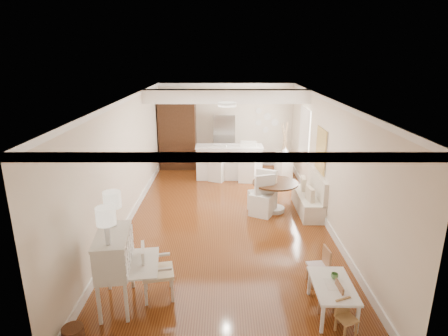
{
  "coord_description": "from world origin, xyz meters",
  "views": [
    {
      "loc": [
        -0.06,
        -8.02,
        3.72
      ],
      "look_at": [
        -0.06,
        0.3,
        1.18
      ],
      "focal_mm": 30.0,
      "sensor_mm": 36.0,
      "label": 1
    }
  ],
  "objects_px": {
    "gustavian_armchair": "(158,271)",
    "slip_chair_far": "(261,192)",
    "kids_chair_b": "(318,266)",
    "breakfast_counter": "(229,162)",
    "bar_stool_left": "(217,163)",
    "kids_chair_c": "(347,318)",
    "fridge": "(235,142)",
    "sideboard": "(283,166)",
    "kids_chair_a": "(330,301)",
    "secretary_bureau": "(115,270)",
    "slip_chair_near": "(263,193)",
    "kids_table": "(332,298)",
    "pantry_cabinet": "(178,135)",
    "dining_table": "(275,197)",
    "bar_stool_right": "(247,162)"
  },
  "relations": [
    {
      "from": "gustavian_armchair",
      "to": "slip_chair_far",
      "type": "height_order",
      "value": "slip_chair_far"
    },
    {
      "from": "kids_chair_b",
      "to": "slip_chair_far",
      "type": "bearing_deg",
      "value": -173.38
    },
    {
      "from": "breakfast_counter",
      "to": "bar_stool_left",
      "type": "xyz_separation_m",
      "value": [
        -0.36,
        -0.25,
        0.03
      ]
    },
    {
      "from": "breakfast_counter",
      "to": "bar_stool_left",
      "type": "bearing_deg",
      "value": -145.54
    },
    {
      "from": "kids_chair_c",
      "to": "fridge",
      "type": "height_order",
      "value": "fridge"
    },
    {
      "from": "gustavian_armchair",
      "to": "sideboard",
      "type": "relative_size",
      "value": 1.15
    },
    {
      "from": "kids_chair_a",
      "to": "slip_chair_far",
      "type": "bearing_deg",
      "value": -174.45
    },
    {
      "from": "secretary_bureau",
      "to": "kids_chair_c",
      "type": "distance_m",
      "value": 3.4
    },
    {
      "from": "secretary_bureau",
      "to": "kids_chair_c",
      "type": "height_order",
      "value": "secretary_bureau"
    },
    {
      "from": "secretary_bureau",
      "to": "kids_chair_b",
      "type": "distance_m",
      "value": 3.27
    },
    {
      "from": "slip_chair_near",
      "to": "breakfast_counter",
      "type": "bearing_deg",
      "value": 132.66
    },
    {
      "from": "kids_table",
      "to": "slip_chair_far",
      "type": "height_order",
      "value": "slip_chair_far"
    },
    {
      "from": "kids_table",
      "to": "pantry_cabinet",
      "type": "relative_size",
      "value": 0.42
    },
    {
      "from": "slip_chair_far",
      "to": "pantry_cabinet",
      "type": "distance_m",
      "value": 4.49
    },
    {
      "from": "slip_chair_near",
      "to": "pantry_cabinet",
      "type": "relative_size",
      "value": 0.46
    },
    {
      "from": "dining_table",
      "to": "fridge",
      "type": "bearing_deg",
      "value": 103.55
    },
    {
      "from": "kids_chair_a",
      "to": "bar_stool_right",
      "type": "height_order",
      "value": "bar_stool_right"
    },
    {
      "from": "kids_table",
      "to": "kids_chair_a",
      "type": "height_order",
      "value": "kids_chair_a"
    },
    {
      "from": "bar_stool_left",
      "to": "fridge",
      "type": "relative_size",
      "value": 0.6
    },
    {
      "from": "secretary_bureau",
      "to": "kids_chair_a",
      "type": "relative_size",
      "value": 2.06
    },
    {
      "from": "kids_chair_b",
      "to": "kids_table",
      "type": "bearing_deg",
      "value": -3.75
    },
    {
      "from": "bar_stool_right",
      "to": "sideboard",
      "type": "distance_m",
      "value": 1.23
    },
    {
      "from": "breakfast_counter",
      "to": "pantry_cabinet",
      "type": "relative_size",
      "value": 0.89
    },
    {
      "from": "gustavian_armchair",
      "to": "bar_stool_right",
      "type": "bearing_deg",
      "value": -28.88
    },
    {
      "from": "bar_stool_right",
      "to": "secretary_bureau",
      "type": "bearing_deg",
      "value": -102.61
    },
    {
      "from": "secretary_bureau",
      "to": "kids_table",
      "type": "xyz_separation_m",
      "value": [
        3.24,
        -0.19,
        -0.36
      ]
    },
    {
      "from": "pantry_cabinet",
      "to": "sideboard",
      "type": "bearing_deg",
      "value": -16.85
    },
    {
      "from": "kids_table",
      "to": "kids_chair_c",
      "type": "relative_size",
      "value": 1.89
    },
    {
      "from": "gustavian_armchair",
      "to": "sideboard",
      "type": "bearing_deg",
      "value": -37.44
    },
    {
      "from": "secretary_bureau",
      "to": "dining_table",
      "type": "xyz_separation_m",
      "value": [
        2.88,
        3.59,
        -0.22
      ]
    },
    {
      "from": "kids_table",
      "to": "bar_stool_right",
      "type": "relative_size",
      "value": 0.8
    },
    {
      "from": "bar_stool_right",
      "to": "fridge",
      "type": "bearing_deg",
      "value": 113.19
    },
    {
      "from": "dining_table",
      "to": "breakfast_counter",
      "type": "bearing_deg",
      "value": 112.57
    },
    {
      "from": "slip_chair_far",
      "to": "pantry_cabinet",
      "type": "bearing_deg",
      "value": -75.5
    },
    {
      "from": "bar_stool_right",
      "to": "breakfast_counter",
      "type": "bearing_deg",
      "value": 158.89
    },
    {
      "from": "kids_table",
      "to": "bar_stool_right",
      "type": "bearing_deg",
      "value": 98.47
    },
    {
      "from": "gustavian_armchair",
      "to": "kids_chair_a",
      "type": "distance_m",
      "value": 2.64
    },
    {
      "from": "secretary_bureau",
      "to": "kids_table",
      "type": "relative_size",
      "value": 1.25
    },
    {
      "from": "sideboard",
      "to": "pantry_cabinet",
      "type": "bearing_deg",
      "value": 153.81
    },
    {
      "from": "bar_stool_left",
      "to": "pantry_cabinet",
      "type": "relative_size",
      "value": 0.47
    },
    {
      "from": "fridge",
      "to": "sideboard",
      "type": "distance_m",
      "value": 1.87
    },
    {
      "from": "secretary_bureau",
      "to": "dining_table",
      "type": "relative_size",
      "value": 1.09
    },
    {
      "from": "kids_chair_a",
      "to": "pantry_cabinet",
      "type": "xyz_separation_m",
      "value": [
        -3.08,
        7.59,
        0.86
      ]
    },
    {
      "from": "breakfast_counter",
      "to": "slip_chair_far",
      "type": "bearing_deg",
      "value": -74.63
    },
    {
      "from": "secretary_bureau",
      "to": "slip_chair_near",
      "type": "xyz_separation_m",
      "value": [
        2.56,
        3.41,
        -0.07
      ]
    },
    {
      "from": "kids_chair_a",
      "to": "bar_stool_right",
      "type": "bearing_deg",
      "value": -176.32
    },
    {
      "from": "kids_table",
      "to": "slip_chair_far",
      "type": "distance_m",
      "value": 3.81
    },
    {
      "from": "secretary_bureau",
      "to": "dining_table",
      "type": "bearing_deg",
      "value": 43.29
    },
    {
      "from": "kids_chair_c",
      "to": "slip_chair_near",
      "type": "height_order",
      "value": "slip_chair_near"
    },
    {
      "from": "dining_table",
      "to": "sideboard",
      "type": "bearing_deg",
      "value": 76.85
    }
  ]
}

